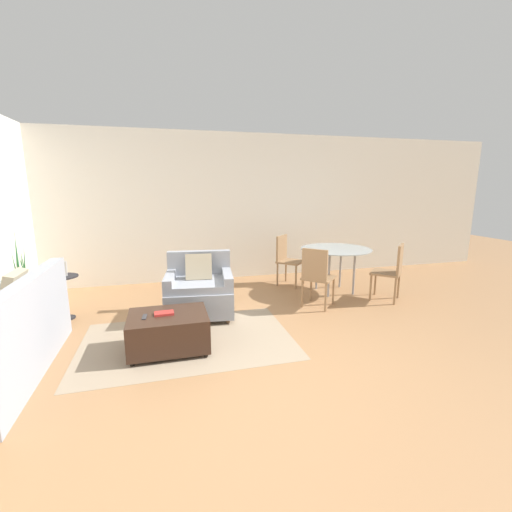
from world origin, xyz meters
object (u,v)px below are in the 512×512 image
at_px(picture_frame, 61,269).
at_px(dining_table, 336,253).
at_px(ottoman, 169,330).
at_px(dining_chair_near_left, 317,274).
at_px(dining_chair_near_right, 392,268).
at_px(potted_plant, 27,304).
at_px(side_table, 64,289).
at_px(book_stack, 164,313).
at_px(armchair, 199,291).
at_px(tv_remote_primary, 145,317).
at_px(dining_chair_far_left, 287,257).

height_order(picture_frame, dining_table, picture_frame).
relative_size(ottoman, dining_chair_near_left, 0.93).
bearing_deg(dining_chair_near_right, potted_plant, 174.86).
height_order(potted_plant, dining_chair_near_left, potted_plant).
bearing_deg(side_table, dining_chair_near_left, -7.86).
xyz_separation_m(side_table, dining_table, (4.10, 0.16, 0.26)).
relative_size(side_table, dining_chair_near_right, 0.66).
distance_m(side_table, dining_chair_near_left, 3.49).
distance_m(dining_table, dining_chair_near_right, 0.92).
bearing_deg(book_stack, dining_chair_near_right, 13.04).
xyz_separation_m(armchair, dining_table, (2.33, 0.47, 0.33)).
relative_size(tv_remote_primary, dining_chair_far_left, 0.17).
height_order(side_table, picture_frame, picture_frame).
height_order(tv_remote_primary, potted_plant, potted_plant).
bearing_deg(dining_chair_near_left, dining_chair_far_left, 90.00).
bearing_deg(side_table, tv_remote_primary, -50.08).
bearing_deg(dining_table, armchair, -168.53).
xyz_separation_m(potted_plant, dining_table, (4.55, 0.17, 0.41)).
xyz_separation_m(potted_plant, picture_frame, (0.45, 0.01, 0.44)).
xyz_separation_m(book_stack, dining_table, (2.80, 1.44, 0.25)).
relative_size(dining_table, dining_chair_near_left, 1.30).
height_order(book_stack, dining_chair_far_left, dining_chair_far_left).
height_order(side_table, dining_chair_near_left, dining_chair_near_left).
bearing_deg(book_stack, picture_frame, 135.48).
xyz_separation_m(ottoman, dining_chair_near_right, (3.40, 0.81, 0.29)).
height_order(ottoman, potted_plant, potted_plant).
height_order(dining_table, dining_chair_near_left, dining_chair_near_left).
xyz_separation_m(armchair, dining_chair_near_right, (2.96, -0.17, 0.17)).
xyz_separation_m(armchair, book_stack, (-0.48, -0.96, 0.07)).
distance_m(dining_chair_near_left, dining_chair_near_right, 1.28).
xyz_separation_m(book_stack, side_table, (-1.30, 1.27, -0.00)).
relative_size(book_stack, potted_plant, 0.17).
xyz_separation_m(tv_remote_primary, dining_chair_far_left, (2.37, 2.11, 0.10)).
bearing_deg(dining_chair_near_left, armchair, 174.37).
bearing_deg(tv_remote_primary, book_stack, 9.54).
bearing_deg(picture_frame, dining_chair_far_left, 13.01).
relative_size(tv_remote_primary, dining_chair_near_right, 0.17).
xyz_separation_m(dining_table, dining_chair_far_left, (-0.64, 0.64, -0.16)).
relative_size(ottoman, potted_plant, 0.68).
height_order(ottoman, side_table, side_table).
bearing_deg(picture_frame, side_table, -90.00).
bearing_deg(potted_plant, book_stack, -35.84).
relative_size(picture_frame, dining_table, 0.17).
bearing_deg(book_stack, side_table, 135.48).
bearing_deg(ottoman, potted_plant, 144.50).
height_order(armchair, dining_chair_far_left, dining_chair_far_left).
bearing_deg(dining_chair_near_right, dining_table, 135.00).
height_order(ottoman, dining_chair_near_left, dining_chair_near_left).
bearing_deg(dining_chair_near_left, potted_plant, 173.19).
bearing_deg(tv_remote_primary, armchair, 55.78).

